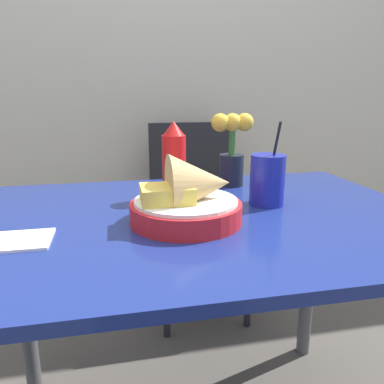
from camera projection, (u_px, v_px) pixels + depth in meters
name	position (u px, v px, depth m)	size (l,w,h in m)	color
wall_window	(149.00, 30.00, 1.80)	(7.00, 0.06, 2.60)	#B7B2A3
dining_table	(199.00, 253.00, 0.93)	(1.13, 0.78, 0.72)	navy
chair_far_window	(195.00, 201.00, 1.77)	(0.40, 0.40, 0.87)	black
food_basket	(190.00, 199.00, 0.84)	(0.25, 0.25, 0.16)	red
ketchup_bottle	(174.00, 162.00, 1.01)	(0.06, 0.06, 0.21)	red
drink_cup	(267.00, 181.00, 0.97)	(0.09, 0.09, 0.22)	#192399
flower_vase	(232.00, 148.00, 1.16)	(0.13, 0.08, 0.22)	black
napkin	(16.00, 241.00, 0.73)	(0.13, 0.11, 0.01)	white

